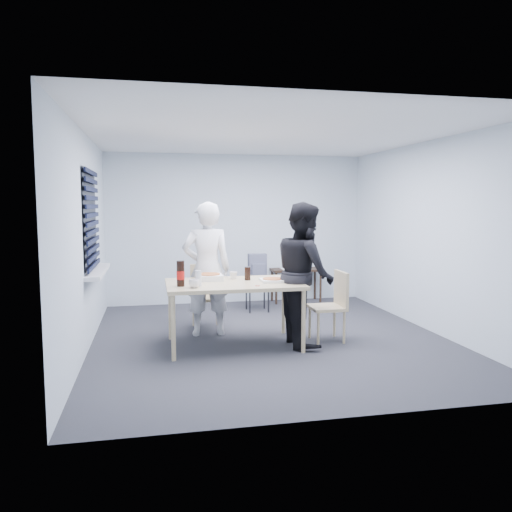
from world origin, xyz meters
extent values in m
plane|color=#2C2B31|center=(0.00, 0.00, 0.00)|extent=(5.00, 5.00, 0.00)
plane|color=white|center=(0.00, 0.00, 2.60)|extent=(5.00, 5.00, 0.00)
plane|color=silver|center=(0.00, 2.50, 1.30)|extent=(4.50, 0.00, 4.50)
plane|color=silver|center=(0.00, -2.50, 1.30)|extent=(4.50, 0.00, 4.50)
plane|color=silver|center=(-2.25, 0.00, 1.30)|extent=(0.00, 5.00, 5.00)
plane|color=silver|center=(2.25, 0.00, 1.30)|extent=(0.00, 5.00, 5.00)
plane|color=black|center=(-2.23, 0.40, 1.55)|extent=(0.00, 1.30, 1.30)
cube|color=black|center=(-2.21, 0.40, 1.55)|extent=(0.04, 1.30, 1.25)
cube|color=silver|center=(-2.16, 0.40, 0.89)|extent=(0.18, 1.42, 0.05)
cube|color=#CAB289|center=(-0.51, -0.25, 0.77)|extent=(1.63, 1.03, 0.04)
cylinder|color=#CAB289|center=(-1.27, -0.70, 0.37)|extent=(0.05, 0.05, 0.75)
cylinder|color=#CAB289|center=(-1.27, 0.21, 0.37)|extent=(0.05, 0.05, 0.75)
cylinder|color=#CAB289|center=(0.24, -0.70, 0.37)|extent=(0.05, 0.05, 0.75)
cylinder|color=#CAB289|center=(0.24, 0.21, 0.37)|extent=(0.05, 0.05, 0.75)
cube|color=#CAB289|center=(-0.75, 0.68, 0.43)|extent=(0.42, 0.42, 0.04)
cube|color=#CAB289|center=(-0.75, 0.87, 0.67)|extent=(0.42, 0.04, 0.44)
cylinder|color=#CAB289|center=(-0.92, 0.51, 0.21)|extent=(0.03, 0.03, 0.41)
cylinder|color=#CAB289|center=(-0.92, 0.85, 0.21)|extent=(0.03, 0.03, 0.41)
cylinder|color=#CAB289|center=(-0.58, 0.51, 0.21)|extent=(0.03, 0.03, 0.41)
cylinder|color=#CAB289|center=(-0.58, 0.85, 0.21)|extent=(0.03, 0.03, 0.41)
cube|color=#CAB289|center=(0.68, -0.27, 0.43)|extent=(0.42, 0.42, 0.04)
cube|color=#CAB289|center=(0.87, -0.27, 0.67)|extent=(0.04, 0.42, 0.44)
cylinder|color=#CAB289|center=(0.51, -0.44, 0.21)|extent=(0.03, 0.03, 0.41)
cylinder|color=#CAB289|center=(0.51, -0.10, 0.21)|extent=(0.03, 0.03, 0.41)
cylinder|color=#CAB289|center=(0.85, -0.44, 0.21)|extent=(0.03, 0.03, 0.41)
cylinder|color=#CAB289|center=(0.85, -0.10, 0.21)|extent=(0.03, 0.03, 0.41)
imported|color=silver|center=(-0.78, 0.35, 0.89)|extent=(0.65, 0.42, 1.77)
imported|color=black|center=(0.36, -0.32, 0.89)|extent=(0.47, 0.86, 1.77)
cube|color=#362216|center=(1.03, 2.28, 0.57)|extent=(0.89, 0.40, 0.04)
cylinder|color=#362216|center=(0.62, 2.12, 0.28)|extent=(0.04, 0.04, 0.55)
cylinder|color=#362216|center=(0.62, 2.44, 0.28)|extent=(0.04, 0.04, 0.55)
cylinder|color=#362216|center=(1.43, 2.12, 0.28)|extent=(0.04, 0.04, 0.55)
cylinder|color=#362216|center=(1.43, 2.44, 0.28)|extent=(0.04, 0.04, 0.55)
cube|color=black|center=(0.18, 1.66, 0.51)|extent=(0.38, 0.38, 0.04)
cylinder|color=black|center=(0.03, 1.50, 0.25)|extent=(0.04, 0.04, 0.49)
cylinder|color=black|center=(0.03, 1.81, 0.25)|extent=(0.04, 0.04, 0.49)
cylinder|color=black|center=(0.34, 1.50, 0.25)|extent=(0.04, 0.04, 0.49)
cylinder|color=black|center=(0.34, 1.81, 0.25)|extent=(0.04, 0.04, 0.49)
cube|color=slate|center=(0.18, 1.66, 0.74)|extent=(0.29, 0.15, 0.41)
cube|color=slate|center=(0.18, 1.55, 0.69)|extent=(0.21, 0.06, 0.19)
cube|color=white|center=(-0.79, -0.01, 0.81)|extent=(0.33, 0.33, 0.03)
cube|color=white|center=(-0.79, -0.01, 0.84)|extent=(0.33, 0.33, 0.03)
cylinder|color=#CC7F38|center=(-0.79, -0.01, 0.87)|extent=(0.28, 0.28, 0.01)
cube|color=white|center=(-0.03, -0.29, 0.81)|extent=(0.29, 0.29, 0.03)
cylinder|color=#CC7F38|center=(-0.03, -0.29, 0.83)|extent=(0.25, 0.25, 0.01)
imported|color=white|center=(-1.02, -0.55, 0.84)|extent=(0.17, 0.17, 0.10)
imported|color=white|center=(-0.47, 0.03, 0.84)|extent=(0.10, 0.10, 0.09)
cylinder|color=black|center=(-0.31, -0.11, 0.87)|extent=(0.08, 0.08, 0.17)
cylinder|color=black|center=(-1.16, -0.41, 0.94)|extent=(0.09, 0.09, 0.30)
cylinder|color=red|center=(-1.16, -0.41, 0.92)|extent=(0.09, 0.09, 0.10)
cylinder|color=silver|center=(-0.96, -0.43, 0.88)|extent=(0.10, 0.10, 0.18)
torus|color=red|center=(-0.28, -0.57, 0.79)|extent=(0.07, 0.07, 0.00)
cube|color=white|center=(0.88, 2.26, 0.60)|extent=(0.35, 0.40, 0.01)
cube|color=black|center=(1.25, 2.33, 0.62)|extent=(0.15, 0.13, 0.05)
camera|label=1|loc=(-1.47, -6.19, 1.75)|focal=35.00mm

